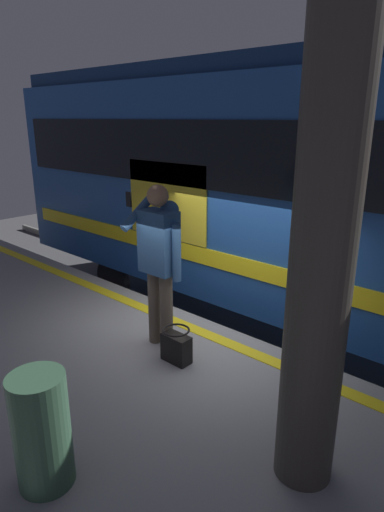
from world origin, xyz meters
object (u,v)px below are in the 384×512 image
Objects in this scene: passenger at (160,254)px; handbag at (176,347)px; station_column at (323,245)px; trash_bin at (42,431)px; train_carriage at (347,187)px.

handbag is at bearing 157.15° from passenger.
station_column reaches higher than trash_bin.
train_carriage is at bearing -69.20° from station_column.
station_column is 2.17m from trash_bin.
handbag is at bearing -76.57° from trash_bin.
train_carriage is at bearing -95.55° from handbag.
station_column is (-2.04, 0.61, 0.63)m from passenger.
train_carriage is 3.40m from handbag.
trash_bin is at bearing 103.43° from handbag.
station_column is at bearing 164.79° from handbag.
train_carriage reaches higher than trash_bin.
station_column reaches higher than passenger.
train_carriage is 14.55× the size of trash_bin.
handbag is 1.76m from trash_bin.
train_carriage is at bearing -88.79° from trash_bin.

